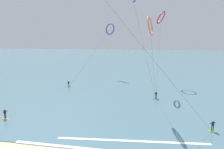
# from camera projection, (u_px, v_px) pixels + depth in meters

# --- Properties ---
(sea_water) EXTENTS (400.00, 200.00, 0.08)m
(sea_water) POSITION_uv_depth(u_px,v_px,m) (134.00, 60.00, 121.38)
(sea_water) COLOR slate
(sea_water) RESTS_ON ground
(surfer_emerald) EXTENTS (1.40, 0.59, 1.70)m
(surfer_emerald) POSITION_uv_depth(u_px,v_px,m) (69.00, 84.00, 54.46)
(surfer_emerald) COLOR #199351
(surfer_emerald) RESTS_ON ground
(surfer_lime) EXTENTS (1.40, 0.69, 1.70)m
(surfer_lime) POSITION_uv_depth(u_px,v_px,m) (213.00, 127.00, 28.59)
(surfer_lime) COLOR #8CC62D
(surfer_lime) RESTS_ON ground
(surfer_amber) EXTENTS (1.40, 0.64, 1.70)m
(surfer_amber) POSITION_uv_depth(u_px,v_px,m) (5.00, 115.00, 33.02)
(surfer_amber) COLOR orange
(surfer_amber) RESTS_ON ground
(surfer_teal) EXTENTS (1.40, 0.62, 1.70)m
(surfer_teal) POSITION_uv_depth(u_px,v_px,m) (156.00, 96.00, 43.72)
(surfer_teal) COLOR teal
(surfer_teal) RESTS_ON ground
(kite_coral) EXTENTS (2.68, 8.93, 18.17)m
(kite_coral) POSITION_uv_depth(u_px,v_px,m) (150.00, 26.00, 47.60)
(kite_coral) COLOR #EA7260
(kite_coral) RESTS_ON ground
(kite_crimson) EXTENTS (3.50, 20.17, 20.57)m
(kite_crimson) POSITION_uv_depth(u_px,v_px,m) (161.00, 18.00, 57.61)
(kite_crimson) COLOR red
(kite_crimson) RESTS_ON ground
(kite_violet) EXTENTS (10.31, 19.09, 17.91)m
(kite_violet) POSITION_uv_depth(u_px,v_px,m) (110.00, 29.00, 67.46)
(kite_violet) COLOR purple
(kite_violet) RESTS_ON ground
(wave_crest_near) EXTENTS (17.21, 0.96, 0.12)m
(wave_crest_near) POSITION_uv_depth(u_px,v_px,m) (81.00, 148.00, 24.36)
(wave_crest_near) COLOR white
(wave_crest_near) RESTS_ON ground
(wave_crest_mid) EXTENTS (19.59, 1.91, 0.12)m
(wave_crest_mid) POSITION_uv_depth(u_px,v_px,m) (132.00, 141.00, 26.02)
(wave_crest_mid) COLOR white
(wave_crest_mid) RESTS_ON ground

